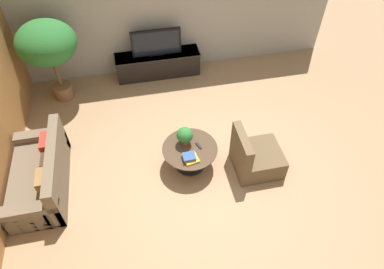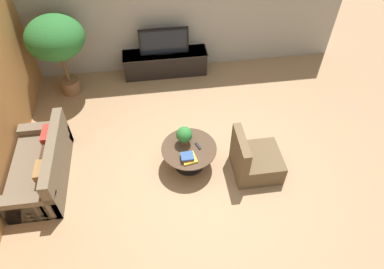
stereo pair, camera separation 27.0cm
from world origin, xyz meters
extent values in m
plane|color=#9E7A56|center=(0.00, 0.00, 0.00)|extent=(24.00, 24.00, 0.00)
cube|color=#A39E93|center=(0.00, 3.26, 1.50)|extent=(7.40, 0.12, 3.00)
cube|color=black|center=(-0.34, 2.94, 0.27)|extent=(1.87, 0.48, 0.55)
cube|color=#2D2823|center=(-0.34, 2.94, 0.54)|extent=(1.91, 0.50, 0.02)
cube|color=black|center=(-0.34, 2.94, 0.85)|extent=(1.08, 0.08, 0.59)
cube|color=black|center=(-0.34, 2.90, 0.85)|extent=(0.99, 0.00, 0.54)
cube|color=black|center=(-0.34, 2.94, 0.56)|extent=(0.32, 0.13, 0.02)
cylinder|color=black|center=(-0.17, 0.16, 0.01)|extent=(0.53, 0.53, 0.02)
cylinder|color=black|center=(-0.17, 0.16, 0.22)|extent=(0.10, 0.10, 0.44)
cylinder|color=#4C3828|center=(-0.17, 0.16, 0.44)|extent=(0.96, 0.96, 0.02)
cube|color=brown|center=(-2.72, 0.22, 0.21)|extent=(0.84, 1.72, 0.42)
cube|color=brown|center=(-2.38, 0.22, 0.63)|extent=(0.16, 1.72, 0.42)
cube|color=brown|center=(-2.72, 0.98, 0.27)|extent=(0.84, 0.20, 0.54)
cube|color=brown|center=(-2.72, -0.54, 0.27)|extent=(0.84, 0.20, 0.54)
cube|color=#B23328|center=(-2.54, 0.59, 0.59)|extent=(0.13, 0.38, 0.34)
cube|color=#422D1E|center=(-2.54, 0.22, 0.55)|extent=(0.17, 0.29, 0.28)
cube|color=olive|center=(-2.54, -0.15, 0.58)|extent=(0.13, 0.35, 0.32)
cube|color=brown|center=(0.99, -0.13, 0.20)|extent=(0.80, 0.76, 0.40)
cube|color=brown|center=(0.66, -0.13, 0.63)|extent=(0.14, 0.76, 0.46)
cylinder|color=brown|center=(-2.46, 2.56, 0.15)|extent=(0.40, 0.40, 0.31)
cylinder|color=brown|center=(-2.46, 2.56, 0.62)|extent=(0.08, 0.08, 0.62)
ellipsoid|color=#286B2D|center=(-2.46, 2.56, 1.35)|extent=(1.14, 1.14, 0.83)
cylinder|color=brown|center=(-0.23, 0.29, 0.50)|extent=(0.12, 0.12, 0.09)
sphere|color=#286B2D|center=(-0.23, 0.29, 0.66)|extent=(0.28, 0.28, 0.28)
cube|color=gold|center=(-0.20, -0.07, 0.47)|extent=(0.28, 0.29, 0.04)
cube|color=#A32823|center=(-0.22, -0.07, 0.50)|extent=(0.19, 0.22, 0.02)
cube|color=#2D4C84|center=(-0.23, -0.08, 0.53)|extent=(0.21, 0.19, 0.04)
cube|color=black|center=(-0.01, 0.18, 0.46)|extent=(0.09, 0.16, 0.02)
camera|label=1|loc=(-0.91, -3.59, 4.91)|focal=32.00mm
camera|label=2|loc=(-0.65, -3.63, 4.91)|focal=32.00mm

